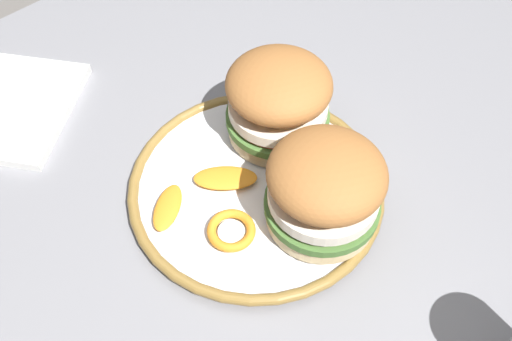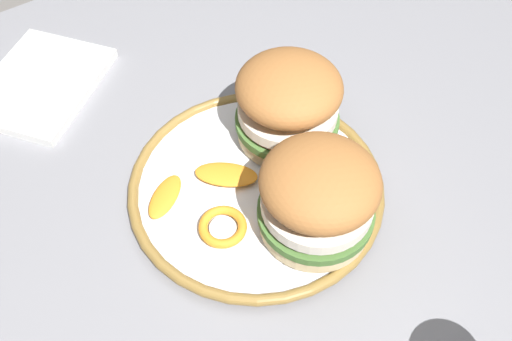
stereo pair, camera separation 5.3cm
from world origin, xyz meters
The scene contains 8 objects.
dining_table centered at (0.00, 0.00, 0.63)m, with size 1.16×0.89×0.73m.
dinner_plate centered at (-0.05, -0.02, 0.74)m, with size 0.28×0.28×0.02m.
sandwich_half_left centered at (0.01, 0.01, 0.80)m, with size 0.15×0.15×0.10m.
sandwich_half_right centered at (-0.03, -0.10, 0.80)m, with size 0.16×0.16×0.10m.
orange_peel_curled centered at (-0.12, -0.05, 0.75)m, with size 0.05×0.05×0.01m.
orange_peel_strip_long centered at (-0.15, 0.01, 0.75)m, with size 0.06×0.06×0.01m.
orange_peel_strip_short centered at (-0.08, 0.00, 0.75)m, with size 0.07×0.07×0.01m.
folded_napkin centered at (-0.19, 0.27, 0.74)m, with size 0.17×0.13×0.01m, color white.
Camera 2 is at (-0.26, -0.32, 1.25)m, focal length 40.11 mm.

